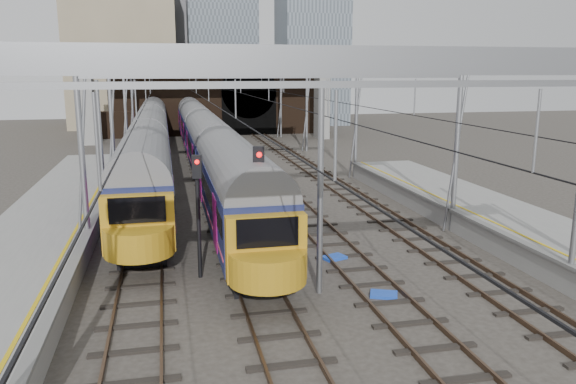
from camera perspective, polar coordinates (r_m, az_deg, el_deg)
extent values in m
plane|color=#38332D|center=(17.80, 4.95, -12.52)|extent=(160.00, 160.00, 0.00)
cube|color=slate|center=(19.28, -21.50, -8.02)|extent=(0.35, 55.00, 0.12)
cube|color=gold|center=(19.35, -22.99, -7.87)|extent=(0.12, 55.00, 0.01)
cube|color=#4C3828|center=(31.34, -15.35, -1.82)|extent=(0.08, 80.00, 0.16)
cube|color=#4C3828|center=(31.29, -12.72, -1.70)|extent=(0.08, 80.00, 0.16)
cube|color=black|center=(31.32, -14.03, -1.89)|extent=(2.40, 80.00, 0.14)
cube|color=#4C3828|center=(31.36, -8.04, -1.49)|extent=(0.08, 80.00, 0.16)
cube|color=#4C3828|center=(31.50, -5.43, -1.36)|extent=(0.08, 80.00, 0.16)
cube|color=black|center=(31.44, -6.73, -1.56)|extent=(2.40, 80.00, 0.14)
cube|color=#4C3828|center=(31.90, -0.86, -1.13)|extent=(0.08, 80.00, 0.16)
cube|color=#4C3828|center=(32.21, 1.65, -1.01)|extent=(0.08, 80.00, 0.16)
cube|color=black|center=(32.06, 0.40, -1.20)|extent=(2.40, 80.00, 0.14)
cube|color=#4C3828|center=(32.91, 5.98, -0.78)|extent=(0.08, 80.00, 0.16)
cube|color=#4C3828|center=(33.39, 8.32, -0.66)|extent=(0.08, 80.00, 0.16)
cube|color=black|center=(33.16, 7.16, -0.85)|extent=(2.40, 80.00, 0.14)
cube|color=gray|center=(10.63, 15.61, 12.69)|extent=(16.80, 0.28, 0.50)
cylinder|color=gray|center=(23.89, -20.19, 3.17)|extent=(0.24, 0.24, 8.00)
cylinder|color=gray|center=(27.06, 16.77, 4.38)|extent=(0.24, 0.24, 8.00)
cube|color=gray|center=(23.93, -0.55, 12.58)|extent=(16.80, 0.28, 0.50)
cylinder|color=gray|center=(37.71, -17.46, 6.39)|extent=(0.24, 0.24, 8.00)
cylinder|color=gray|center=(39.80, 6.94, 7.13)|extent=(0.24, 0.24, 8.00)
cube|color=gray|center=(37.74, -5.04, 12.38)|extent=(16.80, 0.28, 0.50)
cylinder|color=gray|center=(51.63, -16.19, 7.88)|extent=(0.24, 0.24, 8.00)
cylinder|color=gray|center=(53.18, 1.92, 8.46)|extent=(0.24, 0.24, 8.00)
cube|color=gray|center=(51.65, -7.11, 12.26)|extent=(16.80, 0.28, 0.50)
cylinder|color=gray|center=(63.59, -15.54, 8.63)|extent=(0.24, 0.24, 8.00)
cylinder|color=gray|center=(64.85, -0.74, 9.13)|extent=(0.24, 0.24, 8.00)
cube|color=gray|center=(63.61, -8.17, 12.19)|extent=(16.80, 0.28, 0.50)
cube|color=black|center=(30.49, -14.56, 8.16)|extent=(0.03, 80.00, 0.03)
cube|color=black|center=(30.62, -6.99, 8.47)|extent=(0.03, 80.00, 0.03)
cube|color=black|center=(31.25, 0.41, 8.63)|extent=(0.03, 80.00, 0.03)
cube|color=black|center=(32.38, 7.41, 8.65)|extent=(0.03, 80.00, 0.03)
cube|color=#2F1F14|center=(67.83, -6.64, 9.60)|extent=(26.00, 2.00, 9.00)
cube|color=black|center=(67.31, -3.95, 8.02)|extent=(6.50, 0.10, 5.20)
cylinder|color=black|center=(67.17, -3.98, 10.23)|extent=(6.50, 0.10, 6.50)
cube|color=#2F1F14|center=(66.87, -16.84, 6.56)|extent=(6.00, 1.50, 3.00)
cube|color=gray|center=(61.97, -19.64, 8.38)|extent=(1.20, 2.50, 8.20)
cube|color=gray|center=(63.93, 3.46, 9.15)|extent=(1.20, 2.50, 8.20)
cube|color=#566159|center=(61.62, -8.04, 12.76)|extent=(28.00, 3.00, 1.40)
cube|color=gray|center=(61.64, -8.06, 13.60)|extent=(28.00, 3.00, 0.30)
cube|color=tan|center=(81.65, -16.49, 14.18)|extent=(14.00, 12.00, 22.00)
cube|color=#4C5660|center=(88.29, -6.89, 17.64)|extent=(10.00, 10.00, 32.00)
cube|color=gray|center=(95.47, -10.95, 12.88)|extent=(18.00, 14.00, 18.00)
cube|color=black|center=(47.14, -8.74, 3.38)|extent=(2.02, 59.97, 0.70)
cube|color=#151E4A|center=(46.90, -8.81, 5.55)|extent=(2.57, 59.97, 2.30)
cylinder|color=slate|center=(46.79, -8.85, 6.95)|extent=(2.52, 59.47, 2.52)
cube|color=black|center=(46.86, -8.82, 6.00)|extent=(2.59, 58.77, 0.69)
cube|color=#D74367|center=(46.98, -8.78, 4.78)|extent=(2.59, 58.97, 0.11)
cube|color=#B98617|center=(17.49, -2.18, -5.75)|extent=(2.52, 0.60, 2.10)
cube|color=black|center=(17.16, -2.09, -4.14)|extent=(1.93, 0.08, 0.92)
cube|color=black|center=(51.30, -13.53, 3.89)|extent=(2.06, 61.21, 0.70)
cube|color=#151E4A|center=(51.08, -13.63, 5.91)|extent=(2.63, 61.21, 2.34)
cylinder|color=slate|center=(50.97, -13.70, 7.22)|extent=(2.57, 60.71, 2.57)
cube|color=black|center=(51.04, -13.65, 6.33)|extent=(2.65, 60.01, 0.70)
cube|color=#D74367|center=(51.15, -13.60, 5.18)|extent=(2.65, 60.21, 0.11)
cube|color=#B98617|center=(20.77, -14.97, -3.19)|extent=(2.57, 0.60, 2.14)
cube|color=black|center=(20.47, -15.07, -1.78)|extent=(1.97, 0.08, 0.94)
cylinder|color=black|center=(20.47, -9.09, -2.73)|extent=(0.15, 0.15, 4.43)
cube|color=black|center=(19.89, -9.24, 2.55)|extent=(0.36, 0.26, 0.83)
sphere|color=red|center=(19.74, -9.24, 3.02)|extent=(0.17, 0.17, 0.17)
cylinder|color=black|center=(18.86, -3.02, -3.15)|extent=(0.16, 0.16, 4.90)
cube|color=black|center=(18.24, -3.00, 3.21)|extent=(0.40, 0.28, 0.92)
sphere|color=red|center=(18.09, -2.94, 3.80)|extent=(0.18, 0.18, 0.18)
cube|color=blue|center=(19.50, 9.70, -10.22)|extent=(1.08, 0.94, 0.11)
cube|color=blue|center=(22.32, 0.53, -7.13)|extent=(0.80, 0.57, 0.09)
cube|color=blue|center=(22.92, 4.70, -6.64)|extent=(1.07, 0.91, 0.11)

